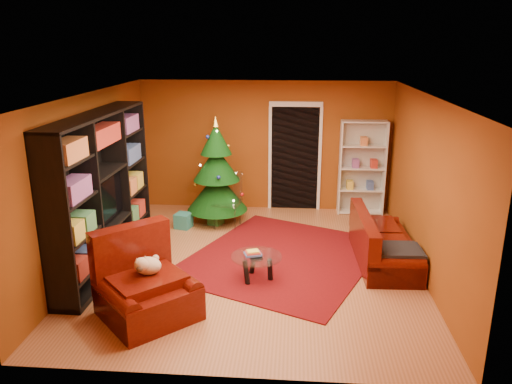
# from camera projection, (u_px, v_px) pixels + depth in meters

# --- Properties ---
(floor) EXTENTS (5.00, 5.50, 0.05)m
(floor) POSITION_uv_depth(u_px,v_px,m) (254.00, 265.00, 7.79)
(floor) COLOR #9B5934
(floor) RESTS_ON ground
(ceiling) EXTENTS (5.00, 5.50, 0.05)m
(ceiling) POSITION_uv_depth(u_px,v_px,m) (254.00, 93.00, 7.02)
(ceiling) COLOR silver
(ceiling) RESTS_ON wall_back
(wall_back) EXTENTS (5.00, 0.05, 2.60)m
(wall_back) POSITION_uv_depth(u_px,v_px,m) (265.00, 146.00, 10.05)
(wall_back) COLOR brown
(wall_back) RESTS_ON ground
(wall_left) EXTENTS (0.05, 5.50, 2.60)m
(wall_left) POSITION_uv_depth(u_px,v_px,m) (89.00, 180.00, 7.60)
(wall_left) COLOR brown
(wall_left) RESTS_ON ground
(wall_right) EXTENTS (0.05, 5.50, 2.60)m
(wall_right) POSITION_uv_depth(u_px,v_px,m) (427.00, 188.00, 7.22)
(wall_right) COLOR brown
(wall_right) RESTS_ON ground
(doorway) EXTENTS (1.06, 0.60, 2.16)m
(doorway) POSITION_uv_depth(u_px,v_px,m) (295.00, 159.00, 10.04)
(doorway) COLOR black
(doorway) RESTS_ON floor
(rug) EXTENTS (3.67, 3.90, 0.02)m
(rug) POSITION_uv_depth(u_px,v_px,m) (282.00, 257.00, 7.99)
(rug) COLOR #610A0D
(rug) RESTS_ON floor
(media_unit) EXTENTS (0.51, 3.06, 2.34)m
(media_unit) POSITION_uv_depth(u_px,v_px,m) (102.00, 192.00, 7.45)
(media_unit) COLOR black
(media_unit) RESTS_ON floor
(christmas_tree) EXTENTS (1.45, 1.45, 2.04)m
(christmas_tree) POSITION_uv_depth(u_px,v_px,m) (217.00, 172.00, 9.31)
(christmas_tree) COLOR black
(christmas_tree) RESTS_ON floor
(gift_box_teal) EXTENTS (0.34, 0.34, 0.28)m
(gift_box_teal) POSITION_uv_depth(u_px,v_px,m) (183.00, 221.00, 9.24)
(gift_box_teal) COLOR #257C7A
(gift_box_teal) RESTS_ON floor
(gift_box_green) EXTENTS (0.31, 0.31, 0.24)m
(gift_box_green) POSITION_uv_depth(u_px,v_px,m) (216.00, 218.00, 9.43)
(gift_box_green) COLOR #2B702B
(gift_box_green) RESTS_ON floor
(gift_box_red) EXTENTS (0.23, 0.23, 0.20)m
(gift_box_red) POSITION_uv_depth(u_px,v_px,m) (224.00, 208.00, 10.05)
(gift_box_red) COLOR #AA181D
(gift_box_red) RESTS_ON floor
(white_bookshelf) EXTENTS (0.89, 0.33, 1.91)m
(white_bookshelf) POSITION_uv_depth(u_px,v_px,m) (362.00, 168.00, 9.82)
(white_bookshelf) COLOR white
(white_bookshelf) RESTS_ON floor
(armchair) EXTENTS (1.61, 1.61, 0.89)m
(armchair) POSITION_uv_depth(u_px,v_px,m) (147.00, 284.00, 6.18)
(armchair) COLOR #430B05
(armchair) RESTS_ON rug
(dog) EXTENTS (0.50, 0.49, 0.29)m
(dog) POSITION_uv_depth(u_px,v_px,m) (148.00, 266.00, 6.18)
(dog) COLOR beige
(dog) RESTS_ON armchair
(sofa) EXTENTS (0.89, 1.86, 0.79)m
(sofa) POSITION_uv_depth(u_px,v_px,m) (385.00, 239.00, 7.73)
(sofa) COLOR #430B05
(sofa) RESTS_ON rug
(coffee_table) EXTENTS (0.93, 0.93, 0.46)m
(coffee_table) POSITION_uv_depth(u_px,v_px,m) (257.00, 267.00, 7.21)
(coffee_table) COLOR gray
(coffee_table) RESTS_ON rug
(acrylic_chair) EXTENTS (0.53, 0.57, 0.92)m
(acrylic_chair) POSITION_uv_depth(u_px,v_px,m) (227.00, 203.00, 9.22)
(acrylic_chair) COLOR #66605B
(acrylic_chair) RESTS_ON rug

